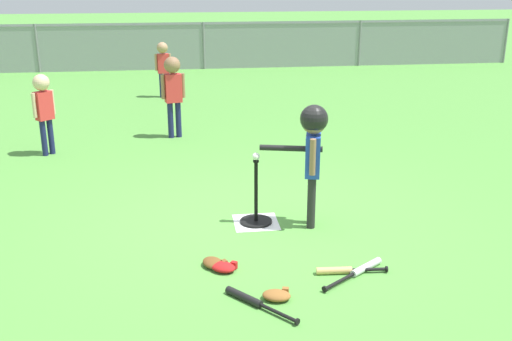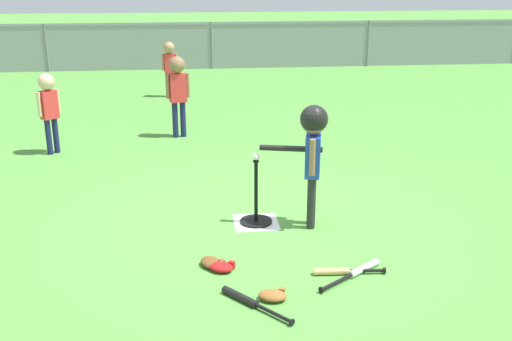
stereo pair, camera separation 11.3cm
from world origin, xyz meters
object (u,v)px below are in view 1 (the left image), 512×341
at_px(baseball_on_tee, 256,157).
at_px(fielder_near_left, 43,104).
at_px(spare_bat_silver, 361,270).
at_px(spare_bat_wood, 342,270).
at_px(batting_tee, 256,213).
at_px(spare_bat_black, 251,300).
at_px(glove_near_bats, 224,267).
at_px(glove_tossed_aside, 276,295).
at_px(glove_by_plate, 214,263).
at_px(batter_child, 313,141).
at_px(fielder_deep_left, 173,86).
at_px(fielder_near_right, 163,62).

relative_size(baseball_on_tee, fielder_near_left, 0.07).
bearing_deg(spare_bat_silver, spare_bat_wood, 175.15).
relative_size(batting_tee, spare_bat_black, 1.17).
relative_size(baseball_on_tee, spare_bat_silver, 0.12).
distance_m(fielder_near_left, glove_near_bats, 4.24).
xyz_separation_m(fielder_near_left, spare_bat_wood, (3.07, -3.80, -0.68)).
distance_m(glove_near_bats, glove_tossed_aside, 0.63).
bearing_deg(spare_bat_silver, glove_by_plate, 167.11).
xyz_separation_m(batting_tee, glove_tossed_aside, (-0.04, -1.48, -0.07)).
xyz_separation_m(batter_child, spare_bat_black, (-0.76, -1.38, -0.83)).
relative_size(baseball_on_tee, batter_child, 0.06).
relative_size(spare_bat_wood, glove_tossed_aside, 2.35).
relative_size(batting_tee, spare_bat_wood, 1.09).
distance_m(spare_bat_silver, spare_bat_wood, 0.16).
bearing_deg(fielder_deep_left, batter_child, -69.21).
height_order(spare_bat_black, glove_tossed_aside, glove_tossed_aside).
height_order(baseball_on_tee, glove_by_plate, baseball_on_tee).
bearing_deg(fielder_near_left, glove_tossed_aside, -59.23).
height_order(fielder_near_right, spare_bat_silver, fielder_near_right).
distance_m(fielder_near_left, spare_bat_black, 4.79).
relative_size(fielder_near_right, glove_near_bats, 3.93).
xyz_separation_m(baseball_on_tee, spare_bat_wood, (0.57, -1.14, -0.66)).
distance_m(batting_tee, glove_tossed_aside, 1.48).
bearing_deg(fielder_near_right, baseball_on_tee, -81.15).
height_order(fielder_near_right, fielder_near_left, fielder_near_left).
relative_size(fielder_near_left, spare_bat_wood, 1.82).
height_order(batting_tee, glove_tossed_aside, batting_tee).
height_order(fielder_near_left, glove_near_bats, fielder_near_left).
height_order(batting_tee, fielder_near_right, fielder_near_right).
bearing_deg(batting_tee, glove_tossed_aside, -91.41).
height_order(spare_bat_wood, spare_bat_black, same).
bearing_deg(glove_by_plate, fielder_deep_left, 94.19).
distance_m(spare_bat_black, glove_near_bats, 0.57).
bearing_deg(baseball_on_tee, spare_bat_wood, -63.49).
distance_m(fielder_deep_left, glove_near_bats, 4.37).
distance_m(spare_bat_black, glove_by_plate, 0.68).
bearing_deg(spare_bat_silver, fielder_near_left, 130.23).
relative_size(spare_bat_black, glove_tossed_aside, 2.19).
relative_size(batting_tee, glove_near_bats, 2.41).
distance_m(batting_tee, spare_bat_wood, 1.28).
xyz_separation_m(fielder_near_left, spare_bat_silver, (3.23, -3.82, -0.68)).
xyz_separation_m(batting_tee, spare_bat_silver, (0.73, -1.16, -0.07)).
distance_m(spare_bat_black, glove_tossed_aside, 0.20).
bearing_deg(batter_child, glove_tossed_aside, -112.56).
bearing_deg(batter_child, baseball_on_tee, 166.10).
height_order(fielder_near_left, glove_tossed_aside, fielder_near_left).
bearing_deg(fielder_near_right, spare_bat_wood, -78.24).
xyz_separation_m(fielder_near_right, spare_bat_wood, (1.55, -7.46, -0.66)).
distance_m(fielder_deep_left, spare_bat_black, 4.93).
height_order(spare_bat_black, glove_near_bats, glove_near_bats).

